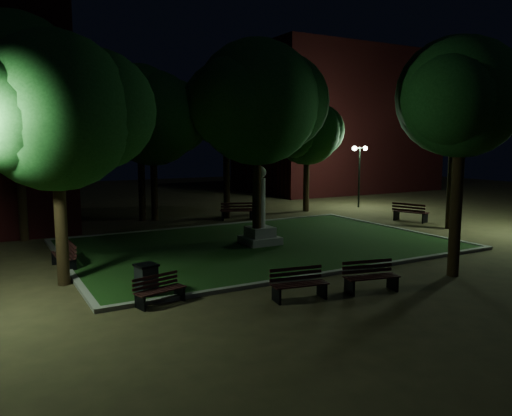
{
  "coord_description": "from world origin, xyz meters",
  "views": [
    {
      "loc": [
        -10.0,
        -15.58,
        4.25
      ],
      "look_at": [
        -0.75,
        1.0,
        1.73
      ],
      "focal_mm": 35.0,
      "sensor_mm": 36.0,
      "label": 1
    }
  ],
  "objects_px": {
    "monument": "(260,223)",
    "bench_right_side": "(410,213)",
    "bench_west_near": "(159,291)",
    "bench_near_right": "(370,277)",
    "bench_left_side": "(65,256)",
    "trash_bin": "(146,280)",
    "bench_far_side": "(237,211)",
    "bench_near_left": "(299,285)"
  },
  "relations": [
    {
      "from": "monument",
      "to": "bench_right_side",
      "type": "distance_m",
      "value": 10.24
    },
    {
      "from": "bench_right_side",
      "to": "bench_west_near",
      "type": "bearing_deg",
      "value": 92.91
    },
    {
      "from": "bench_near_right",
      "to": "bench_right_side",
      "type": "relative_size",
      "value": 0.86
    },
    {
      "from": "bench_near_right",
      "to": "bench_right_side",
      "type": "bearing_deg",
      "value": 51.46
    },
    {
      "from": "monument",
      "to": "bench_west_near",
      "type": "distance_m",
      "value": 7.99
    },
    {
      "from": "bench_near_right",
      "to": "bench_left_side",
      "type": "xyz_separation_m",
      "value": [
        -7.22,
        7.03,
        0.01
      ]
    },
    {
      "from": "trash_bin",
      "to": "bench_near_right",
      "type": "bearing_deg",
      "value": -24.2
    },
    {
      "from": "bench_far_side",
      "to": "trash_bin",
      "type": "relative_size",
      "value": 2.05
    },
    {
      "from": "bench_near_left",
      "to": "trash_bin",
      "type": "height_order",
      "value": "trash_bin"
    },
    {
      "from": "bench_near_right",
      "to": "bench_west_near",
      "type": "xyz_separation_m",
      "value": [
        -5.64,
        1.86,
        -0.05
      ]
    },
    {
      "from": "bench_west_near",
      "to": "bench_right_side",
      "type": "bearing_deg",
      "value": 8.13
    },
    {
      "from": "bench_near_left",
      "to": "bench_far_side",
      "type": "relative_size",
      "value": 0.85
    },
    {
      "from": "bench_west_near",
      "to": "trash_bin",
      "type": "bearing_deg",
      "value": 84.75
    },
    {
      "from": "bench_near_left",
      "to": "bench_far_side",
      "type": "height_order",
      "value": "bench_far_side"
    },
    {
      "from": "bench_near_left",
      "to": "bench_left_side",
      "type": "distance_m",
      "value": 8.31
    },
    {
      "from": "bench_right_side",
      "to": "bench_far_side",
      "type": "height_order",
      "value": "bench_right_side"
    },
    {
      "from": "bench_west_near",
      "to": "bench_far_side",
      "type": "height_order",
      "value": "bench_far_side"
    },
    {
      "from": "bench_left_side",
      "to": "bench_right_side",
      "type": "distance_m",
      "value": 17.79
    },
    {
      "from": "bench_west_near",
      "to": "bench_near_left",
      "type": "bearing_deg",
      "value": -37.35
    },
    {
      "from": "bench_left_side",
      "to": "bench_west_near",
      "type": "bearing_deg",
      "value": 15.31
    },
    {
      "from": "bench_right_side",
      "to": "bench_near_right",
      "type": "bearing_deg",
      "value": 109.55
    },
    {
      "from": "bench_near_right",
      "to": "bench_right_side",
      "type": "xyz_separation_m",
      "value": [
        10.5,
        8.57,
        0.07
      ]
    },
    {
      "from": "bench_near_left",
      "to": "bench_right_side",
      "type": "relative_size",
      "value": 0.83
    },
    {
      "from": "bench_near_left",
      "to": "monument",
      "type": "bearing_deg",
      "value": 77.9
    },
    {
      "from": "trash_bin",
      "to": "bench_near_left",
      "type": "bearing_deg",
      "value": -31.48
    },
    {
      "from": "bench_west_near",
      "to": "bench_left_side",
      "type": "bearing_deg",
      "value": 92.53
    },
    {
      "from": "monument",
      "to": "trash_bin",
      "type": "relative_size",
      "value": 3.43
    },
    {
      "from": "bench_near_right",
      "to": "bench_left_side",
      "type": "relative_size",
      "value": 1.02
    },
    {
      "from": "bench_west_near",
      "to": "bench_left_side",
      "type": "relative_size",
      "value": 0.9
    },
    {
      "from": "bench_left_side",
      "to": "bench_right_side",
      "type": "relative_size",
      "value": 0.84
    },
    {
      "from": "bench_near_right",
      "to": "trash_bin",
      "type": "xyz_separation_m",
      "value": [
        -5.76,
        2.59,
        0.06
      ]
    },
    {
      "from": "bench_near_right",
      "to": "bench_far_side",
      "type": "relative_size",
      "value": 0.87
    },
    {
      "from": "bench_left_side",
      "to": "bench_far_side",
      "type": "relative_size",
      "value": 0.85
    },
    {
      "from": "bench_right_side",
      "to": "bench_near_left",
      "type": "bearing_deg",
      "value": 103.08
    },
    {
      "from": "trash_bin",
      "to": "monument",
      "type": "bearing_deg",
      "value": 36.15
    },
    {
      "from": "bench_near_left",
      "to": "trash_bin",
      "type": "relative_size",
      "value": 1.73
    },
    {
      "from": "monument",
      "to": "bench_near_left",
      "type": "xyz_separation_m",
      "value": [
        -2.58,
        -6.67,
        -0.56
      ]
    },
    {
      "from": "bench_far_side",
      "to": "trash_bin",
      "type": "xyz_separation_m",
      "value": [
        -8.42,
        -11.04,
        0.01
      ]
    },
    {
      "from": "monument",
      "to": "bench_far_side",
      "type": "xyz_separation_m",
      "value": [
        2.27,
        6.55,
        -0.49
      ]
    },
    {
      "from": "bench_west_near",
      "to": "bench_far_side",
      "type": "relative_size",
      "value": 0.76
    },
    {
      "from": "bench_west_near",
      "to": "bench_left_side",
      "type": "height_order",
      "value": "bench_left_side"
    },
    {
      "from": "bench_far_side",
      "to": "bench_near_right",
      "type": "bearing_deg",
      "value": 98.4
    }
  ]
}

